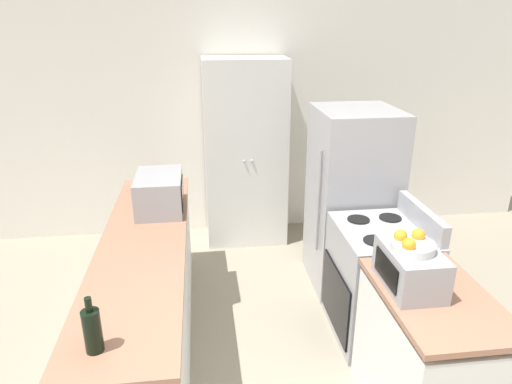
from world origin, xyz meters
TOP-DOWN VIEW (x-y plane):
  - wall_back at (0.00, 3.53)m, footprint 7.00×0.06m
  - counter_left at (-0.86, 1.43)m, footprint 0.60×2.65m
  - counter_right at (0.86, 0.56)m, footprint 0.60×0.92m
  - pantry_cabinet at (0.05, 3.22)m, footprint 0.86×0.55m
  - stove at (0.88, 1.41)m, footprint 0.66×0.74m
  - refrigerator at (0.90, 2.20)m, footprint 0.71×0.74m
  - microwave at (-0.77, 2.00)m, footprint 0.37×0.53m
  - wine_bottle at (-0.96, 0.33)m, footprint 0.09×0.09m
  - toaster_oven at (0.73, 0.67)m, footprint 0.29×0.44m
  - fruit_bowl at (0.72, 0.65)m, footprint 0.24×0.24m

SIDE VIEW (x-z plane):
  - counter_right at x=0.86m, z-range -0.02..0.89m
  - counter_left at x=-0.86m, z-range -0.02..0.89m
  - stove at x=0.88m, z-range -0.07..1.00m
  - refrigerator at x=0.90m, z-range 0.00..1.65m
  - pantry_cabinet at x=0.05m, z-range 0.00..1.99m
  - wine_bottle at x=-0.96m, z-range 0.88..1.17m
  - toaster_oven at x=0.73m, z-range 0.91..1.15m
  - microwave at x=-0.77m, z-range 0.91..1.20m
  - fruit_bowl at x=0.72m, z-range 1.14..1.24m
  - wall_back at x=0.00m, z-range 0.00..2.60m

